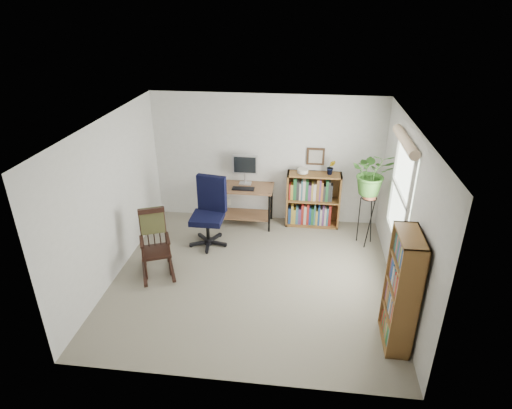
# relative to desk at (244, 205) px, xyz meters

# --- Properties ---
(floor) EXTENTS (4.20, 4.00, 0.00)m
(floor) POSITION_rel_desk_xyz_m (0.38, -1.70, -0.38)
(floor) COLOR gray
(floor) RESTS_ON ground
(ceiling) EXTENTS (4.20, 4.00, 0.00)m
(ceiling) POSITION_rel_desk_xyz_m (0.38, -1.70, 2.02)
(ceiling) COLOR silver
(ceiling) RESTS_ON ground
(wall_back) EXTENTS (4.20, 0.00, 2.40)m
(wall_back) POSITION_rel_desk_xyz_m (0.38, 0.30, 0.82)
(wall_back) COLOR silver
(wall_back) RESTS_ON ground
(wall_front) EXTENTS (4.20, 0.00, 2.40)m
(wall_front) POSITION_rel_desk_xyz_m (0.38, -3.70, 0.82)
(wall_front) COLOR silver
(wall_front) RESTS_ON ground
(wall_left) EXTENTS (0.00, 4.00, 2.40)m
(wall_left) POSITION_rel_desk_xyz_m (-1.72, -1.70, 0.82)
(wall_left) COLOR silver
(wall_left) RESTS_ON ground
(wall_right) EXTENTS (0.00, 4.00, 2.40)m
(wall_right) POSITION_rel_desk_xyz_m (2.48, -1.70, 0.82)
(wall_right) COLOR silver
(wall_right) RESTS_ON ground
(window) EXTENTS (0.12, 1.20, 1.50)m
(window) POSITION_rel_desk_xyz_m (2.44, -1.40, 1.02)
(window) COLOR silver
(window) RESTS_ON wall_right
(desk) EXTENTS (1.06, 0.58, 0.76)m
(desk) POSITION_rel_desk_xyz_m (0.00, 0.00, 0.00)
(desk) COLOR brown
(desk) RESTS_ON floor
(monitor) EXTENTS (0.46, 0.16, 0.56)m
(monitor) POSITION_rel_desk_xyz_m (0.00, 0.14, 0.66)
(monitor) COLOR #B7B7BC
(monitor) RESTS_ON desk
(keyboard) EXTENTS (0.40, 0.15, 0.02)m
(keyboard) POSITION_rel_desk_xyz_m (0.00, -0.12, 0.39)
(keyboard) COLOR black
(keyboard) RESTS_ON desk
(office_chair) EXTENTS (0.77, 0.77, 1.21)m
(office_chair) POSITION_rel_desk_xyz_m (-0.52, -0.83, 0.23)
(office_chair) COLOR black
(office_chair) RESTS_ON floor
(rocking_chair) EXTENTS (0.85, 1.04, 1.04)m
(rocking_chair) POSITION_rel_desk_xyz_m (-1.11, -1.75, 0.14)
(rocking_chair) COLOR black
(rocking_chair) RESTS_ON floor
(low_bookshelf) EXTENTS (0.98, 0.33, 1.03)m
(low_bookshelf) POSITION_rel_desk_xyz_m (1.27, 0.12, 0.13)
(low_bookshelf) COLOR brown
(low_bookshelf) RESTS_ON floor
(tall_bookshelf) EXTENTS (0.28, 0.66, 1.52)m
(tall_bookshelf) POSITION_rel_desk_xyz_m (2.30, -2.82, 0.38)
(tall_bookshelf) COLOR brown
(tall_bookshelf) RESTS_ON floor
(plant_stand) EXTENTS (0.35, 0.35, 1.02)m
(plant_stand) POSITION_rel_desk_xyz_m (2.18, -0.47, 0.13)
(plant_stand) COLOR black
(plant_stand) RESTS_ON floor
(spider_plant) EXTENTS (1.69, 1.88, 1.46)m
(spider_plant) POSITION_rel_desk_xyz_m (2.18, -0.47, 1.30)
(spider_plant) COLOR #356924
(spider_plant) RESTS_ON plant_stand
(potted_plant_small) EXTENTS (0.13, 0.24, 0.11)m
(potted_plant_small) POSITION_rel_desk_xyz_m (1.55, 0.13, 0.70)
(potted_plant_small) COLOR #356924
(potted_plant_small) RESTS_ON low_bookshelf
(framed_picture) EXTENTS (0.32, 0.04, 0.32)m
(framed_picture) POSITION_rel_desk_xyz_m (1.27, 0.27, 0.92)
(framed_picture) COLOR black
(framed_picture) RESTS_ON wall_back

